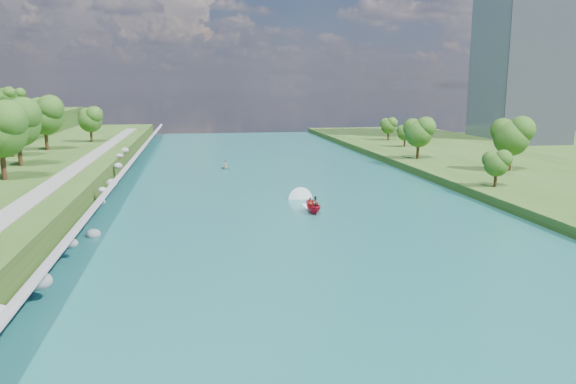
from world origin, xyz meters
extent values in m
plane|color=#2D5119|center=(0.00, 0.00, 0.00)|extent=(260.00, 260.00, 0.00)
cube|color=#18565C|center=(0.00, 20.00, 0.05)|extent=(55.00, 240.00, 0.10)
cube|color=slate|center=(-25.85, 20.00, 1.80)|extent=(3.54, 236.00, 4.05)
ellipsoid|color=gray|center=(-25.50, -16.14, 1.61)|extent=(1.79, 1.90, 1.41)
ellipsoid|color=gray|center=(-25.35, -5.13, 1.57)|extent=(1.16, 1.25, 0.93)
ellipsoid|color=gray|center=(-24.84, 3.10, 0.30)|extent=(1.65, 1.93, 1.15)
ellipsoid|color=gray|center=(-25.53, 13.98, 1.81)|extent=(1.17, 1.03, 0.86)
ellipsoid|color=gray|center=(-26.25, 19.99, 2.30)|extent=(1.15, 1.48, 0.85)
ellipsoid|color=gray|center=(-26.21, 29.09, 1.75)|extent=(1.77, 1.53, 1.28)
ellipsoid|color=gray|center=(-26.64, 40.32, 2.84)|extent=(1.43, 1.72, 1.11)
ellipsoid|color=gray|center=(-27.38, 48.39, 3.68)|extent=(1.44, 1.63, 0.81)
ellipsoid|color=gray|center=(-27.59, 58.54, 3.53)|extent=(1.58, 1.65, 1.21)
cube|color=gray|center=(-32.50, 20.00, 3.55)|extent=(3.00, 200.00, 0.10)
cube|color=gray|center=(82.50, 95.00, 30.00)|extent=(22.00, 22.00, 60.00)
ellipsoid|color=#284C14|center=(-40.18, 23.83, 10.04)|extent=(7.85, 7.85, 13.08)
ellipsoid|color=#284C14|center=(-42.07, 38.28, 10.08)|extent=(7.90, 7.90, 13.17)
ellipsoid|color=#284C14|center=(-47.22, 51.54, 9.61)|extent=(7.34, 7.34, 12.23)
ellipsoid|color=#284C14|center=(-43.68, 62.40, 10.06)|extent=(7.88, 7.88, 13.13)
ellipsoid|color=#284C14|center=(-37.49, 78.49, 8.40)|extent=(5.88, 5.88, 9.80)
ellipsoid|color=#284C14|center=(31.82, 17.43, 4.80)|extent=(3.97, 3.97, 6.61)
ellipsoid|color=#284C14|center=(43.05, 32.43, 7.21)|extent=(6.86, 6.86, 11.43)
ellipsoid|color=#284C14|center=(33.10, 51.08, 6.62)|extent=(6.15, 6.15, 10.24)
ellipsoid|color=#284C14|center=(38.91, 73.84, 4.79)|extent=(3.95, 3.95, 6.59)
ellipsoid|color=#284C14|center=(40.81, 91.49, 5.24)|extent=(4.48, 4.48, 7.47)
ellipsoid|color=#284C14|center=(-67.64, 118.25, 13.30)|extent=(5.16, 5.16, 8.60)
ellipsoid|color=#284C14|center=(-67.09, 127.33, 13.05)|extent=(4.86, 4.86, 8.09)
imported|color=#AC0D22|center=(1.97, 10.63, 0.91)|extent=(1.69, 4.22, 1.61)
imported|color=#66605B|center=(1.57, 10.23, 1.33)|extent=(0.71, 0.54, 1.75)
imported|color=#66605B|center=(2.47, 11.13, 1.32)|extent=(1.00, 0.87, 1.75)
cube|color=white|center=(1.97, 13.63, 0.13)|extent=(0.90, 5.00, 0.06)
imported|color=#9B9DA3|center=(-7.29, 52.70, 0.38)|extent=(2.46, 3.06, 0.56)
imported|color=#66605B|center=(-7.29, 52.70, 1.06)|extent=(0.73, 0.50, 1.42)
camera|label=1|loc=(-13.21, -60.60, 16.71)|focal=35.00mm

